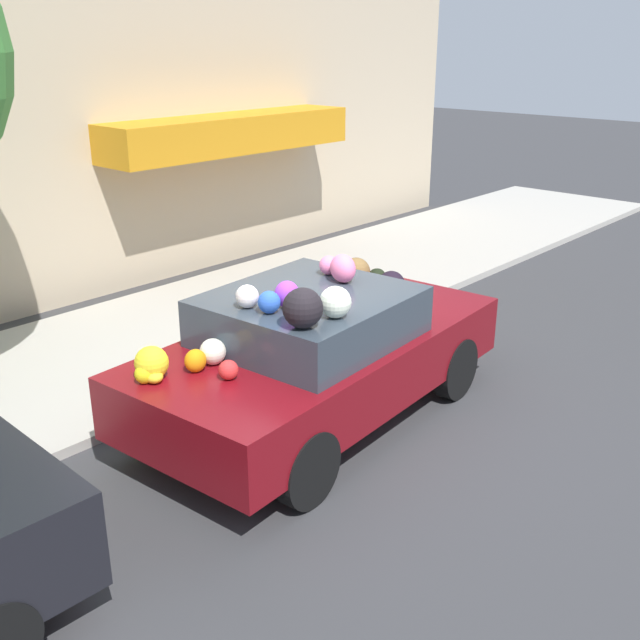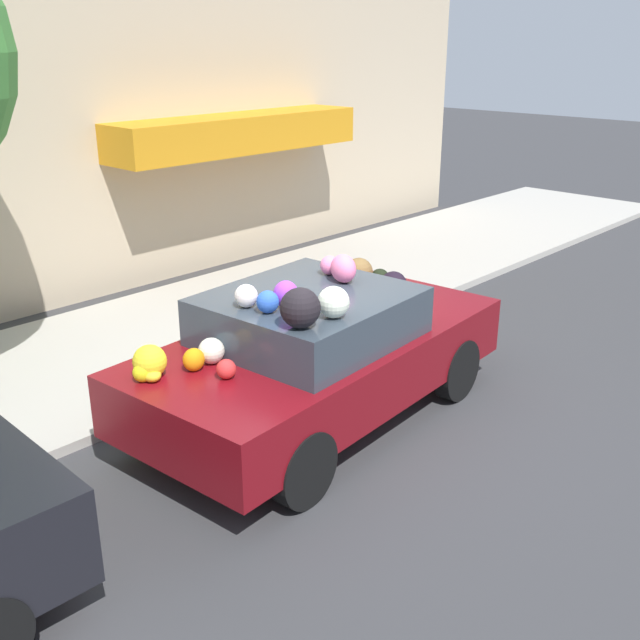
{
  "view_description": "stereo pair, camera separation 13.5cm",
  "coord_description": "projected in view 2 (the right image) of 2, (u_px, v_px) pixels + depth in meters",
  "views": [
    {
      "loc": [
        -4.92,
        -4.55,
        3.57
      ],
      "look_at": [
        0.0,
        -0.07,
        1.04
      ],
      "focal_mm": 42.0,
      "sensor_mm": 36.0,
      "label": 1
    },
    {
      "loc": [
        -4.83,
        -4.64,
        3.57
      ],
      "look_at": [
        0.0,
        -0.07,
        1.04
      ],
      "focal_mm": 42.0,
      "sensor_mm": 36.0,
      "label": 2
    }
  ],
  "objects": [
    {
      "name": "ground_plane",
      "position": [
        315.0,
        415.0,
        7.53
      ],
      "size": [
        60.0,
        60.0,
        0.0
      ],
      "primitive_type": "plane",
      "color": "#38383A"
    },
    {
      "name": "art_car",
      "position": [
        317.0,
        350.0,
        7.2
      ],
      "size": [
        4.09,
        2.1,
        1.68
      ],
      "rotation": [
        0.0,
        0.0,
        0.07
      ],
      "color": "maroon",
      "rests_on": "ground"
    },
    {
      "name": "fire_hydrant",
      "position": [
        351.0,
        288.0,
        9.89
      ],
      "size": [
        0.2,
        0.2,
        0.7
      ],
      "color": "gold",
      "rests_on": "sidewalk_curb"
    },
    {
      "name": "building_facade",
      "position": [
        61.0,
        133.0,
        9.99
      ],
      "size": [
        18.0,
        1.2,
        4.74
      ],
      "color": "#C6B293",
      "rests_on": "ground"
    },
    {
      "name": "sidewalk_curb",
      "position": [
        157.0,
        340.0,
        9.25
      ],
      "size": [
        24.0,
        3.2,
        0.1
      ],
      "color": "#B2ADA3",
      "rests_on": "ground"
    }
  ]
}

